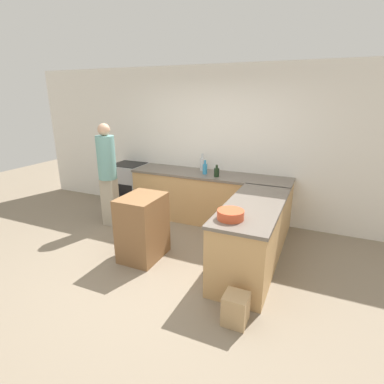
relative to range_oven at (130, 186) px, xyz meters
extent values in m
plane|color=gray|center=(1.73, -1.77, -0.45)|extent=(14.00, 14.00, 0.00)
cube|color=white|center=(1.73, 0.33, 0.90)|extent=(8.00, 0.06, 2.70)
cube|color=tan|center=(1.73, -0.03, -0.02)|extent=(2.79, 0.65, 0.85)
cube|color=#6B6056|center=(1.73, -0.03, 0.42)|extent=(2.82, 0.68, 0.04)
cube|color=tan|center=(2.79, -1.23, -0.02)|extent=(0.66, 1.76, 0.85)
cube|color=#6B6056|center=(2.79, -1.23, 0.42)|extent=(0.69, 1.79, 0.04)
cube|color=#ADADB2|center=(0.00, 0.00, 0.00)|extent=(0.63, 0.60, 0.89)
cube|color=black|center=(0.00, -0.30, -0.14)|extent=(0.53, 0.01, 0.50)
cube|color=black|center=(0.00, 0.00, 0.45)|extent=(0.58, 0.55, 0.01)
cube|color=brown|center=(1.35, -1.60, 0.00)|extent=(0.50, 0.65, 0.90)
cylinder|color=#DB512D|center=(2.66, -1.82, 0.49)|extent=(0.30, 0.30, 0.10)
cylinder|color=black|center=(1.91, -0.17, 0.51)|extent=(0.09, 0.09, 0.15)
cylinder|color=black|center=(1.91, -0.17, 0.61)|extent=(0.04, 0.04, 0.06)
cylinder|color=silver|center=(1.53, 0.13, 0.55)|extent=(0.08, 0.08, 0.22)
cylinder|color=silver|center=(1.53, 0.13, 0.71)|extent=(0.04, 0.04, 0.09)
cylinder|color=#338CBF|center=(1.67, -0.09, 0.53)|extent=(0.08, 0.08, 0.18)
cylinder|color=#338CBF|center=(1.67, -0.09, 0.65)|extent=(0.04, 0.04, 0.07)
cube|color=#ADA38E|center=(0.23, -0.90, -0.02)|extent=(0.27, 0.17, 0.85)
cylinder|color=#6BA39E|center=(0.23, -0.90, 0.76)|extent=(0.30, 0.30, 0.72)
sphere|color=tan|center=(0.23, -0.90, 1.22)|extent=(0.20, 0.20, 0.20)
cube|color=tan|center=(2.91, -2.34, -0.29)|extent=(0.24, 0.24, 0.32)
camera|label=1|loc=(3.52, -4.78, 1.74)|focal=28.00mm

